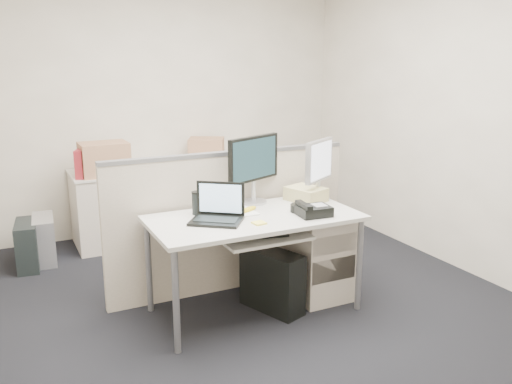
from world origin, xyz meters
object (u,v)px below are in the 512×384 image
desk (254,225)px  monitor_main (254,170)px  laptop (216,204)px  desk_phone (314,211)px

desk → monitor_main: (0.15, 0.32, 0.33)m
monitor_main → desk: bearing=-138.2°
desk → laptop: (-0.30, -0.02, 0.19)m
desk → desk_phone: desk_phone is taller
monitor_main → laptop: monitor_main is taller
monitor_main → laptop: bearing=-166.0°
monitor_main → desk_phone: monitor_main is taller
monitor_main → laptop: size_ratio=1.52×
monitor_main → desk_phone: size_ratio=2.33×
desk → desk_phone: bearing=-24.9°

